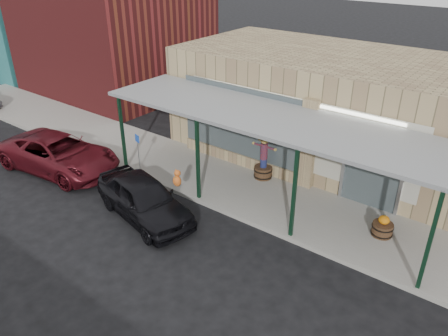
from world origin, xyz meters
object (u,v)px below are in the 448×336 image
Objects in this scene: barrel_pumpkin at (382,228)px; car_maroon at (59,154)px; parked_sedan at (144,198)px; barrel_scarecrow at (263,163)px; handicap_sign at (138,147)px.

car_maroon is (-11.59, -3.14, 0.29)m from barrel_pumpkin.
parked_sedan is at bearing -100.30° from car_maroon.
barrel_scarecrow is at bearing -66.26° from car_maroon.
barrel_scarecrow is 2.37× the size of barrel_pumpkin.
barrel_scarecrow is at bearing -9.57° from parked_sedan.
barrel_scarecrow reaches higher than handicap_sign.
barrel_scarecrow reaches higher than car_maroon.
car_maroon is at bearing -130.32° from handicap_sign.
barrel_scarecrow is 4.67m from parked_sedan.
barrel_scarecrow is 0.34× the size of car_maroon.
parked_sedan is (2.43, -2.04, -0.37)m from handicap_sign.
barrel_pumpkin is 12.01m from car_maroon.
car_maroon is (-6.80, -4.03, -0.03)m from barrel_scarecrow.
handicap_sign is at bearing -171.13° from barrel_pumpkin.
parked_sedan is at bearing -23.97° from handicap_sign.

